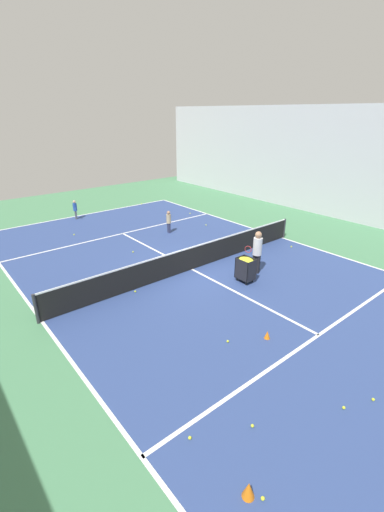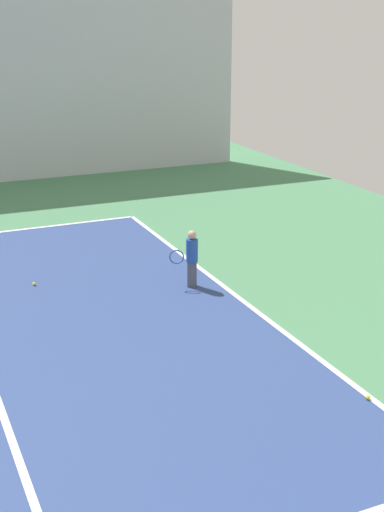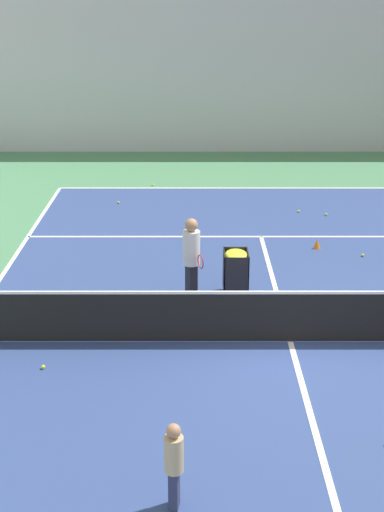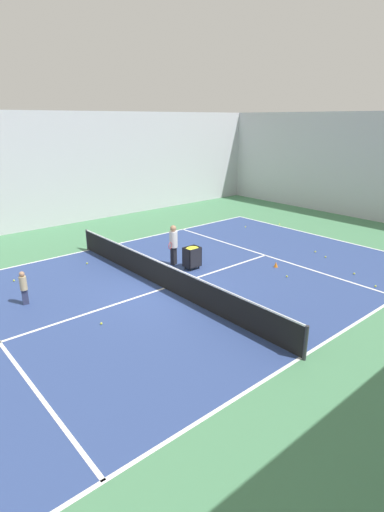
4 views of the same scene
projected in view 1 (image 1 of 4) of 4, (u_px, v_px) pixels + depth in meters
name	position (u px, v px, depth m)	size (l,w,h in m)	color
ground_plane	(192.00, 269.00, 13.92)	(35.63, 35.63, 0.00)	#477F56
court_playing_area	(192.00, 269.00, 13.92)	(11.87, 20.91, 0.00)	navy
line_baseline_near	(86.00, 214.00, 21.36)	(11.87, 0.10, 0.00)	white
line_sideline_left	(282.00, 238.00, 17.39)	(0.10, 20.91, 0.00)	white
line_sideline_right	(42.00, 322.00, 10.45)	(0.10, 20.91, 0.00)	white
line_service_near	(123.00, 233.00, 18.01)	(11.87, 0.10, 0.00)	white
line_service_far	(319.00, 335.00, 9.83)	(11.87, 0.10, 0.00)	white
line_centre_service	(192.00, 269.00, 13.92)	(0.10, 11.50, 0.00)	white
hall_enclosure_left	(347.00, 165.00, 19.34)	(0.15, 31.93, 6.33)	silver
tennis_net	(192.00, 258.00, 13.72)	(12.17, 0.10, 0.99)	#2D2D33
player_near_baseline	(75.00, 208.00, 20.22)	(0.29, 0.57, 1.12)	#4C4C56
coach_at_net	(257.00, 250.00, 13.26)	(0.47, 0.67, 1.73)	black
child_midcourt	(169.00, 220.00, 17.89)	(0.27, 0.27, 1.18)	#2D3351
ball_cart	(246.00, 265.00, 12.68)	(0.50, 0.64, 0.96)	black
training_cone_0	(249.00, 490.00, 5.64)	(0.22, 0.22, 0.33)	orange
training_cone_1	(267.00, 335.00, 9.64)	(0.17, 0.17, 0.23)	orange
tennis_ball_0	(291.00, 247.00, 16.16)	(0.07, 0.07, 0.07)	yellow
tennis_ball_2	(344.00, 408.00, 7.37)	(0.07, 0.07, 0.07)	yellow
tennis_ball_3	(190.00, 213.00, 21.45)	(0.07, 0.07, 0.07)	yellow
tennis_ball_5	(373.00, 399.00, 7.58)	(0.07, 0.07, 0.07)	yellow
tennis_ball_6	(245.00, 240.00, 17.07)	(0.07, 0.07, 0.07)	yellow
tennis_ball_7	(206.00, 225.00, 19.25)	(0.07, 0.07, 0.07)	yellow
tennis_ball_8	(74.00, 235.00, 17.74)	(0.07, 0.07, 0.07)	yellow
tennis_ball_9	(263.00, 498.00, 5.64)	(0.07, 0.07, 0.07)	yellow
tennis_ball_10	(142.00, 204.00, 23.66)	(0.07, 0.07, 0.07)	yellow
tennis_ball_11	(228.00, 341.00, 9.50)	(0.07, 0.07, 0.07)	yellow
tennis_ball_12	(133.00, 252.00, 15.55)	(0.07, 0.07, 0.07)	yellow
tennis_ball_13	(190.00, 438.00, 6.69)	(0.07, 0.07, 0.07)	yellow
tennis_ball_15	(252.00, 426.00, 6.95)	(0.07, 0.07, 0.07)	yellow
tennis_ball_16	(135.00, 291.00, 12.14)	(0.07, 0.07, 0.07)	yellow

